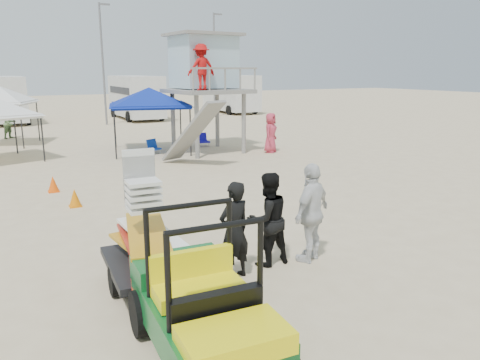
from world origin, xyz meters
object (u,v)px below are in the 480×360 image
man_left (234,231)px  canopy_blue (149,91)px  lifeguard_tower (204,66)px  surf_trailer (146,241)px  utility_cart (202,296)px

man_left → canopy_blue: size_ratio=0.44×
canopy_blue → lifeguard_tower: bearing=-29.6°
surf_trailer → lifeguard_tower: 14.24m
canopy_blue → surf_trailer: bearing=-108.2°
utility_cart → lifeguard_tower: (6.61, 14.60, 2.92)m
man_left → canopy_blue: bearing=-114.9°
utility_cart → lifeguard_tower: bearing=65.6°
man_left → lifeguard_tower: size_ratio=0.35×
man_left → lifeguard_tower: lifeguard_tower is taller
lifeguard_tower → utility_cart: bearing=-114.4°
surf_trailer → man_left: size_ratio=1.37×
utility_cart → surf_trailer: bearing=89.8°
utility_cart → surf_trailer: size_ratio=1.08×
utility_cart → canopy_blue: bearing=74.3°
utility_cart → canopy_blue: size_ratio=0.66×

